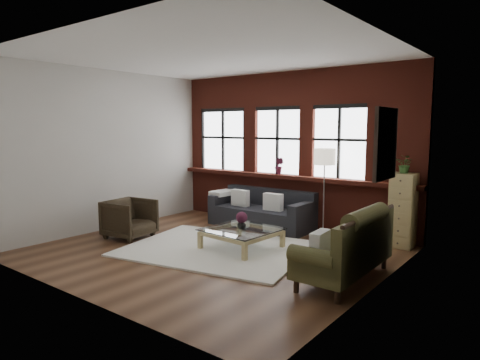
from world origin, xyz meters
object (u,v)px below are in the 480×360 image
Objects in this scene: coffee_table at (242,239)px; vase at (242,224)px; armchair at (130,219)px; floor_lamp at (324,189)px; dark_sofa at (261,209)px; vintage_settee at (344,244)px; drawer_chest at (403,210)px.

vase is at bearing 0.00° from coffee_table.
floor_lamp reaches higher than armchair.
armchair is 5.19× the size of vase.
floor_lamp is at bearing 66.76° from coffee_table.
dark_sofa is 1.19× the size of floor_lamp.
floor_lamp is at bearing 3.76° from dark_sofa.
vintage_settee reaches higher than dark_sofa.
floor_lamp reaches higher than coffee_table.
drawer_chest is (4.24, 2.49, 0.28)m from armchair.
drawer_chest is at bearing 40.99° from vase.
dark_sofa reaches higher than vase.
drawer_chest is at bearing 40.99° from coffee_table.
coffee_table is at bearing -80.61° from armchair.
drawer_chest reaches higher than armchair.
drawer_chest is at bearing 7.97° from floor_lamp.
vintage_settee is at bearing -8.69° from coffee_table.
vase is (0.00, 0.00, 0.26)m from coffee_table.
vintage_settee is at bearing -34.83° from dark_sofa.
floor_lamp is (1.37, 0.09, 0.52)m from dark_sofa.
drawer_chest is at bearing 5.90° from dark_sofa.
floor_lamp reaches higher than drawer_chest.
drawer_chest is (2.77, 0.29, 0.25)m from dark_sofa.
vintage_settee is 1.66× the size of coffee_table.
dark_sofa is at bearing 113.50° from coffee_table.
coffee_table is 7.21× the size of vase.
armchair is 0.62× the size of drawer_chest.
armchair is 2.24m from vase.
vintage_settee is 1.01× the size of floor_lamp.
coffee_table is at bearing -66.50° from dark_sofa.
armchair is (-1.47, -2.20, -0.03)m from dark_sofa.
dark_sofa is 3.23m from vintage_settee.
vase is (2.14, 0.66, 0.07)m from armchair.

